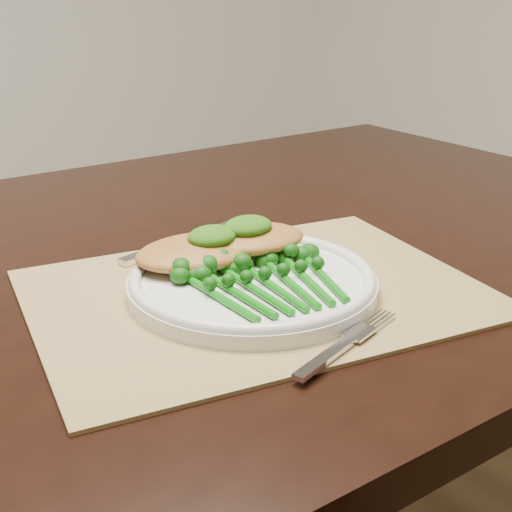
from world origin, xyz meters
TOP-DOWN VIEW (x-y plane):
  - dining_table at (-0.08, -0.02)m, footprint 1.63×0.96m
  - placemat at (-0.03, -0.19)m, footprint 0.52×0.42m
  - dinner_plate at (-0.03, -0.19)m, footprint 0.26×0.26m
  - knife at (-0.02, -0.03)m, footprint 0.21×0.06m
  - fork at (-0.03, -0.33)m, footprint 0.15×0.05m
  - chicken_fillet_left at (-0.05, -0.12)m, footprint 0.15×0.12m
  - chicken_fillet_right at (0.01, -0.13)m, footprint 0.15×0.12m
  - pesto_dollop_left at (-0.04, -0.13)m, footprint 0.06×0.05m
  - pesto_dollop_right at (0.00, -0.13)m, footprint 0.06×0.05m
  - broccolini_bundle at (-0.03, -0.23)m, footprint 0.16×0.18m

SIDE VIEW (x-z plane):
  - dining_table at x=-0.08m, z-range 0.00..0.75m
  - placemat at x=-0.03m, z-range 0.75..0.75m
  - fork at x=-0.03m, z-range 0.76..0.76m
  - knife at x=-0.02m, z-range 0.75..0.76m
  - dinner_plate at x=-0.03m, z-range 0.75..0.78m
  - broccolini_bundle at x=-0.03m, z-range 0.76..0.79m
  - chicken_fillet_left at x=-0.05m, z-range 0.77..0.80m
  - chicken_fillet_right at x=0.01m, z-range 0.78..0.80m
  - pesto_dollop_left at x=-0.04m, z-range 0.79..0.81m
  - pesto_dollop_right at x=0.00m, z-range 0.79..0.81m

